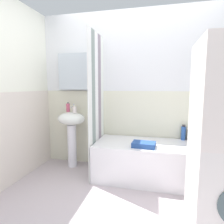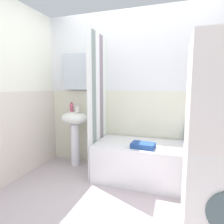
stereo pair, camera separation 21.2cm
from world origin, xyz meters
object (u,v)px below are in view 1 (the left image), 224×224
towel_folded (144,145)px  shampoo_bottle (199,136)px  toothbrush_cup (75,110)px  body_wash_bottle (183,133)px  soap_dispenser (68,108)px  conditioner_bottle (208,134)px  sink (72,127)px  bathtub (155,162)px  lotion_bottle (189,135)px

towel_folded → shampoo_bottle: bearing=31.7°
toothbrush_cup → body_wash_bottle: (1.60, 0.18, -0.31)m
soap_dispenser → body_wash_bottle: size_ratio=0.70×
body_wash_bottle → towel_folded: bearing=-138.7°
body_wash_bottle → conditioner_bottle: bearing=-0.7°
shampoo_bottle → towel_folded: bearing=-148.3°
sink → soap_dispenser: size_ratio=5.64×
sink → bathtub: (1.29, -0.15, -0.39)m
sink → conditioner_bottle: 2.01m
soap_dispenser → conditioner_bottle: size_ratio=0.68×
shampoo_bottle → towel_folded: size_ratio=0.57×
shampoo_bottle → body_wash_bottle: 0.21m
toothbrush_cup → towel_folded: 1.17m
sink → conditioner_bottle: bearing=3.9°
sink → body_wash_bottle: size_ratio=3.96×
soap_dispenser → toothbrush_cup: soap_dispenser is taller
toothbrush_cup → lotion_bottle: (1.68, 0.18, -0.33)m
sink → toothbrush_cup: bearing=-27.4°
bathtub → body_wash_bottle: 0.60m
bathtub → body_wash_bottle: size_ratio=7.41×
soap_dispenser → towel_folded: soap_dispenser is taller
soap_dispenser → bathtub: soap_dispenser is taller
conditioner_bottle → soap_dispenser: bearing=-177.5°
lotion_bottle → towel_folded: (-0.61, -0.47, -0.05)m
soap_dispenser → shampoo_bottle: soap_dispenser is taller
toothbrush_cup → lotion_bottle: bearing=6.1°
conditioner_bottle → body_wash_bottle: (-0.33, 0.00, -0.00)m
shampoo_bottle → conditioner_bottle: bearing=1.5°
towel_folded → sink: bearing=164.1°
toothbrush_cup → towel_folded: size_ratio=0.34×
toothbrush_cup → bathtub: size_ratio=0.06×
sink → towel_folded: bearing=-15.9°
toothbrush_cup → shampoo_bottle: bearing=5.4°
body_wash_bottle → towel_folded: 0.71m
sink → soap_dispenser: (-0.07, 0.05, 0.30)m
toothbrush_cup → bathtub: bearing=-5.3°
sink → body_wash_bottle: bearing=4.7°
body_wash_bottle → towel_folded: body_wash_bottle is taller
soap_dispenser → towel_folded: size_ratio=0.53×
toothbrush_cup → shampoo_bottle: size_ratio=0.60×
lotion_bottle → towel_folded: lotion_bottle is taller
sink → body_wash_bottle: (1.68, 0.14, -0.03)m
conditioner_bottle → lotion_bottle: 0.25m
toothbrush_cup → body_wash_bottle: size_ratio=0.45×
conditioner_bottle → lotion_bottle: (-0.25, 0.00, -0.03)m
conditioner_bottle → lotion_bottle: size_ratio=1.29×
lotion_bottle → body_wash_bottle: 0.08m
body_wash_bottle → sink: bearing=-175.3°
shampoo_bottle → soap_dispenser: bearing=-177.5°
soap_dispenser → conditioner_bottle: (2.08, 0.09, -0.33)m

